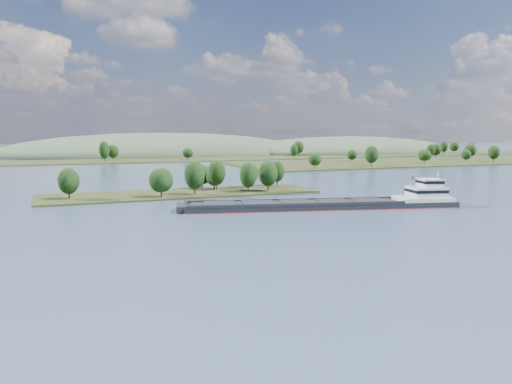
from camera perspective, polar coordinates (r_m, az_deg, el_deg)
name	(u,v)px	position (r m, az deg, el deg)	size (l,w,h in m)	color
ground	(237,221)	(129.20, -2.15, -3.33)	(1800.00, 1800.00, 0.00)	#324157
tree_island	(197,184)	(186.34, -6.79, 0.94)	(100.00, 30.27, 13.31)	black
right_bank	(440,160)	(407.15, 20.28, 3.40)	(320.00, 90.00, 14.91)	black
back_shoreline	(125,160)	(403.26, -14.78, 3.53)	(900.00, 60.00, 16.78)	black
hill_east	(349,153)	(559.61, 10.55, 4.45)	(260.00, 140.00, 36.00)	#384832
hill_west	(162,155)	(510.53, -10.66, 4.22)	(320.00, 160.00, 44.00)	#384832
cargo_barge	(339,203)	(153.32, 9.50, -1.24)	(85.20, 30.21, 11.53)	black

